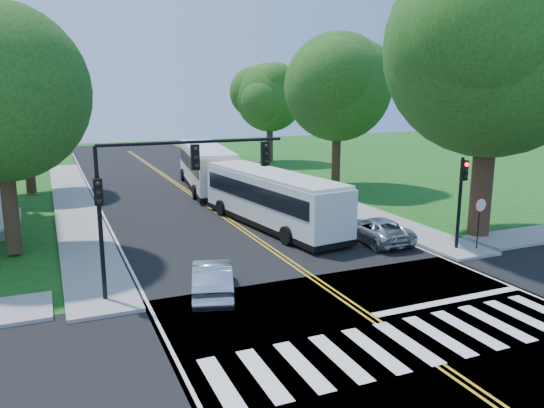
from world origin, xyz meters
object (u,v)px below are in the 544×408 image
bus_lead (272,198)px  hatchback (212,278)px  dark_sedan (292,196)px  bus_follow (206,166)px  signal_nw (165,181)px  signal_ne (461,191)px  suv (376,229)px

bus_lead → hatchback: size_ratio=2.95×
hatchback → dark_sedan: bearing=-109.7°
bus_follow → dark_sedan: 9.11m
bus_lead → bus_follow: bus_follow is taller
signal_nw → bus_follow: bearing=70.1°
signal_ne → signal_nw: bearing=-180.0°
signal_nw → bus_follow: signal_nw is taller
bus_lead → suv: bus_lead is taller
hatchback → signal_ne: bearing=-160.0°
bus_follow → hatchback: size_ratio=3.17×
signal_nw → signal_ne: bearing=0.0°
dark_sedan → suv: bearing=88.8°
bus_lead → suv: 6.30m
hatchback → suv: bearing=-143.0°
signal_nw → hatchback: signal_nw is taller
signal_ne → bus_lead: signal_ne is taller
bus_lead → suv: bearing=118.0°
hatchback → dark_sedan: hatchback is taller
bus_lead → hatchback: 10.79m
hatchback → signal_nw: bearing=-14.8°
signal_nw → suv: 12.25m
signal_nw → hatchback: (1.47, -0.88, -3.68)m
signal_nw → signal_ne: size_ratio=1.62×
signal_nw → suv: bearing=14.4°
bus_lead → dark_sedan: (3.51, 4.68, -1.04)m
signal_ne → hatchback: signal_ne is taller
signal_nw → signal_ne: (14.06, 0.01, -1.41)m
suv → dark_sedan: 9.71m
suv → signal_ne: bearing=135.4°
signal_nw → bus_lead: (7.64, 7.92, -2.73)m
signal_ne → bus_follow: size_ratio=0.33×
dark_sedan → signal_ne: bearing=100.8°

